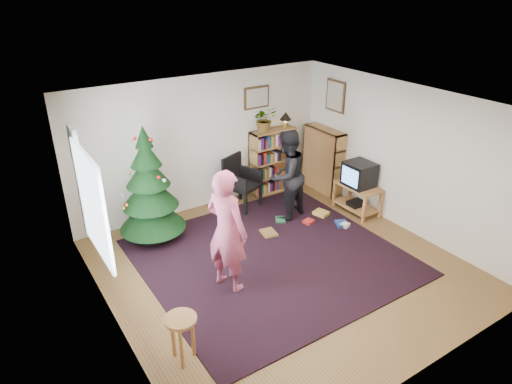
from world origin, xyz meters
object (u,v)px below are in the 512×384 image
stool (181,328)px  potted_plant (265,119)px  person_by_chair (287,175)px  table_lamp (286,117)px  picture_right (336,96)px  armchair (240,179)px  bookshelf_right (323,159)px  christmas_tree (150,194)px  tv_stand (357,196)px  picture_back (257,97)px  bookshelf_back (272,160)px  crt_tv (359,174)px  person_standing (227,231)px

stool → potted_plant: potted_plant is taller
person_by_chair → table_lamp: size_ratio=5.37×
person_by_chair → picture_right: bearing=-177.3°
armchair → stool: (-2.58, -3.01, -0.07)m
bookshelf_right → potted_plant: potted_plant is taller
stool → potted_plant: 4.73m
armchair → person_by_chair: (0.45, -0.87, 0.29)m
bookshelf_right → christmas_tree: bearing=89.2°
tv_stand → table_lamp: bearing=106.2°
tv_stand → picture_back: bearing=121.0°
potted_plant → armchair: bearing=-163.3°
stool → table_lamp: bearing=40.4°
stool → bookshelf_back: bearing=42.7°
picture_back → picture_right: picture_right is taller
bookshelf_right → crt_tv: size_ratio=2.58×
bookshelf_back → christmas_tree: bearing=-170.4°
picture_back → person_by_chair: bearing=-97.5°
tv_stand → table_lamp: size_ratio=2.74×
person_standing → picture_right: bearing=-84.5°
person_by_chair → person_standing: bearing=16.8°
tv_stand → armchair: 2.22m
bookshelf_back → stool: size_ratio=2.13×
picture_right → picture_back: bearing=151.3°
bookshelf_back → armchair: bookshelf_back is taller
bookshelf_right → person_by_chair: size_ratio=0.78×
picture_right → bookshelf_back: picture_right is taller
tv_stand → person_standing: 3.26m
picture_right → bookshelf_back: size_ratio=0.46×
bookshelf_right → crt_tv: 1.14m
picture_right → bookshelf_right: size_ratio=0.46×
christmas_tree → armchair: size_ratio=1.97×
tv_stand → person_standing: (-3.14, -0.65, 0.58)m
picture_back → bookshelf_right: picture_back is taller
christmas_tree → tv_stand: 3.76m
armchair → person_standing: (-1.45, -2.09, 0.36)m
picture_back → table_lamp: bearing=-12.8°
picture_back → stool: size_ratio=0.90×
tv_stand → person_standing: person_standing is taller
picture_back → person_standing: picture_back is taller
christmas_tree → tv_stand: bearing=-18.4°
tv_stand → armchair: bearing=139.6°
crt_tv → armchair: bearing=139.6°
table_lamp → armchair: bearing=-170.0°
picture_right → christmas_tree: size_ratio=0.30×
stool → person_standing: 1.52m
picture_back → picture_right: (1.33, -0.73, 0.00)m
christmas_tree → bookshelf_back: size_ratio=1.53×
tv_stand → picture_right: bearing=76.4°
picture_right → tv_stand: bearing=-103.6°
person_standing → crt_tv: bearing=-99.4°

